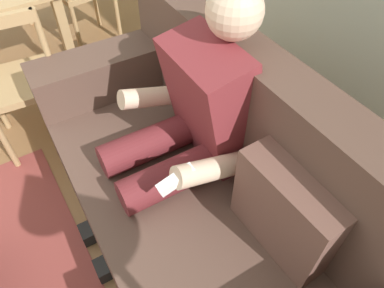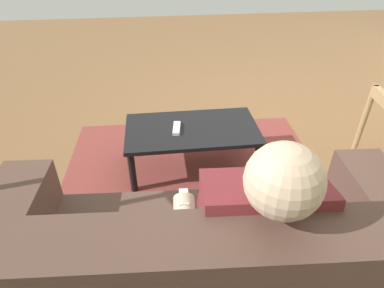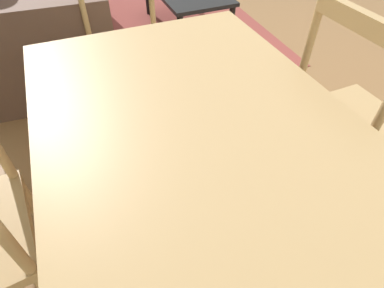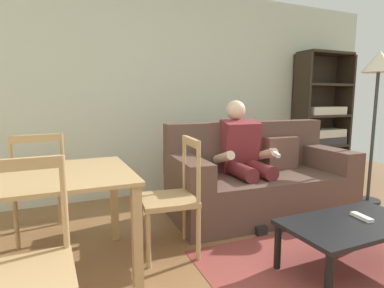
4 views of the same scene
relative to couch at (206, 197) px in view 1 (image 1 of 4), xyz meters
name	(u,v)px [view 1 (image 1 of 4)]	position (x,y,z in m)	size (l,w,h in m)	color
couch	(206,197)	(0.00, 0.00, 0.00)	(1.96, 0.98, 0.97)	brown
person_lounging	(185,130)	(-0.18, 0.01, 0.27)	(0.61, 0.88, 1.21)	maroon
dining_chair_facing_couch	(20,84)	(-1.17, -0.47, 0.10)	(0.47, 0.47, 0.92)	tan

